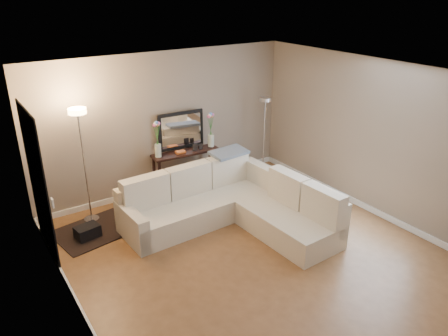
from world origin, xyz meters
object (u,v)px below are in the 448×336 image
console_table (182,169)px  floor_lamp_unlit (265,121)px  floor_lamp_lit (82,144)px  sectional_sofa (229,204)px

console_table → floor_lamp_unlit: (1.75, -0.23, 0.71)m
console_table → floor_lamp_lit: (-1.82, -0.15, 0.92)m
sectional_sofa → console_table: 1.50m
sectional_sofa → console_table: size_ratio=2.09×
sectional_sofa → floor_lamp_unlit: (1.69, 1.26, 0.81)m
console_table → floor_lamp_lit: 2.05m
console_table → floor_lamp_unlit: bearing=-7.6°
sectional_sofa → floor_lamp_unlit: size_ratio=1.66×
floor_lamp_lit → console_table: bearing=4.6°
console_table → floor_lamp_lit: bearing=-175.4°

